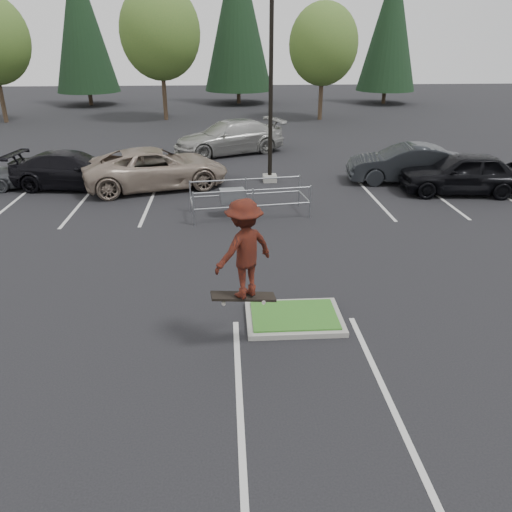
{
  "coord_description": "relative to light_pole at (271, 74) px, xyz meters",
  "views": [
    {
      "loc": [
        -1.51,
        -9.87,
        6.04
      ],
      "look_at": [
        -0.79,
        1.5,
        0.99
      ],
      "focal_mm": 35.0,
      "sensor_mm": 36.0,
      "label": 1
    }
  ],
  "objects": [
    {
      "name": "ground",
      "position": [
        -0.5,
        -12.0,
        -4.56
      ],
      "size": [
        120.0,
        120.0,
        0.0
      ],
      "primitive_type": "plane",
      "color": "black",
      "rests_on": "ground"
    },
    {
      "name": "grass_median",
      "position": [
        -0.5,
        -12.0,
        -4.48
      ],
      "size": [
        2.2,
        1.6,
        0.16
      ],
      "color": "gray",
      "rests_on": "ground"
    },
    {
      "name": "stall_lines",
      "position": [
        -1.85,
        -5.98,
        -4.56
      ],
      "size": [
        22.62,
        17.6,
        0.01
      ],
      "color": "beige",
      "rests_on": "ground"
    },
    {
      "name": "light_pole",
      "position": [
        0.0,
        0.0,
        0.0
      ],
      "size": [
        0.7,
        0.6,
        10.12
      ],
      "color": "gray",
      "rests_on": "ground"
    },
    {
      "name": "decid_b",
      "position": [
        -6.51,
        18.53,
        1.48
      ],
      "size": [
        5.89,
        5.89,
        9.64
      ],
      "color": "#38281C",
      "rests_on": "ground"
    },
    {
      "name": "decid_c",
      "position": [
        5.49,
        17.83,
        0.69
      ],
      "size": [
        5.12,
        5.12,
        8.38
      ],
      "color": "#38281C",
      "rests_on": "ground"
    },
    {
      "name": "conif_a",
      "position": [
        -14.5,
        28.0,
        2.54
      ],
      "size": [
        5.72,
        5.72,
        13.0
      ],
      "color": "#38281C",
      "rests_on": "ground"
    },
    {
      "name": "conif_b",
      "position": [
        -0.5,
        28.5,
        3.29
      ],
      "size": [
        6.38,
        6.38,
        14.5
      ],
      "color": "#38281C",
      "rests_on": "ground"
    },
    {
      "name": "conif_c",
      "position": [
        13.5,
        27.5,
        2.29
      ],
      "size": [
        5.5,
        5.5,
        12.5
      ],
      "color": "#38281C",
      "rests_on": "ground"
    },
    {
      "name": "cart_corral",
      "position": [
        -1.62,
        -4.58,
        -3.81
      ],
      "size": [
        4.37,
        2.04,
        1.19
      ],
      "rotation": [
        0.0,
        0.0,
        0.13
      ],
      "color": "#919499",
      "rests_on": "ground"
    },
    {
      "name": "skateboarder",
      "position": [
        -1.7,
        -13.0,
        -2.31
      ],
      "size": [
        1.49,
        1.35,
        2.17
      ],
      "rotation": [
        0.0,
        0.0,
        3.75
      ],
      "color": "black",
      "rests_on": "ground"
    },
    {
      "name": "car_l_tan",
      "position": [
        -5.0,
        -0.7,
        -3.71
      ],
      "size": [
        6.62,
        4.37,
        1.69
      ],
      "primitive_type": "imported",
      "rotation": [
        0.0,
        0.0,
        1.85
      ],
      "color": "gray",
      "rests_on": "ground"
    },
    {
      "name": "car_l_black",
      "position": [
        -8.5,
        -0.5,
        -3.78
      ],
      "size": [
        5.58,
        2.89,
        1.55
      ],
      "primitive_type": "imported",
      "rotation": [
        0.0,
        0.0,
        1.43
      ],
      "color": "black",
      "rests_on": "ground"
    },
    {
      "name": "car_r_charc",
      "position": [
        6.0,
        -0.5,
        -3.73
      ],
      "size": [
        5.22,
        2.32,
        1.66
      ],
      "primitive_type": "imported",
      "rotation": [
        0.0,
        0.0,
        4.6
      ],
      "color": "black",
      "rests_on": "ground"
    },
    {
      "name": "car_r_black",
      "position": [
        7.75,
        -2.32,
        -3.71
      ],
      "size": [
        5.18,
        2.5,
        1.7
      ],
      "primitive_type": "imported",
      "rotation": [
        0.0,
        0.0,
        4.61
      ],
      "color": "black",
      "rests_on": "ground"
    },
    {
      "name": "car_far_silver",
      "position": [
        -1.63,
        6.0,
        -3.66
      ],
      "size": [
        6.67,
        4.71,
        1.79
      ],
      "primitive_type": "imported",
      "rotation": [
        0.0,
        0.0,
        5.11
      ],
      "color": "#A1A19C",
      "rests_on": "ground"
    }
  ]
}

